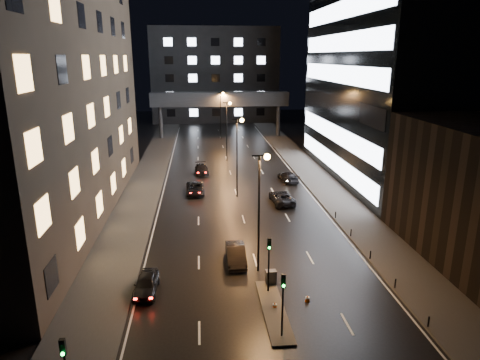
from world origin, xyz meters
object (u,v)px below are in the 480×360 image
(car_toward_b, at_px, (288,177))
(car_toward_a, at_px, (282,197))
(car_away_a, at_px, (146,284))
(car_away_b, at_px, (236,254))
(car_away_c, at_px, (195,188))
(car_away_d, at_px, (202,169))
(utility_cabinet, at_px, (271,277))

(car_toward_b, bearing_deg, car_toward_a, 66.03)
(car_away_a, bearing_deg, car_away_b, 33.16)
(car_away_c, xyz_separation_m, car_away_d, (0.95, 9.91, 0.00))
(car_away_b, bearing_deg, car_away_c, 100.26)
(car_away_b, relative_size, car_toward_a, 0.87)
(car_toward_a, relative_size, utility_cabinet, 5.01)
(car_away_b, height_order, car_away_d, car_away_b)
(car_away_c, relative_size, car_toward_a, 0.95)
(car_away_a, bearing_deg, car_away_c, 84.21)
(car_toward_b, bearing_deg, car_away_a, 51.82)
(car_away_c, height_order, utility_cabinet, car_away_c)
(car_away_d, relative_size, car_toward_b, 0.98)
(car_toward_a, height_order, utility_cabinet, car_toward_a)
(car_away_a, height_order, car_toward_b, car_away_a)
(car_away_b, distance_m, car_toward_a, 16.82)
(car_away_d, bearing_deg, car_away_c, -99.27)
(car_away_c, relative_size, car_away_d, 1.04)
(car_away_b, distance_m, utility_cabinet, 4.71)
(car_away_c, height_order, car_away_d, same)
(car_toward_b, xyz_separation_m, utility_cabinet, (-7.29, -28.58, -0.03))
(car_toward_a, bearing_deg, utility_cabinet, 73.22)
(car_away_d, relative_size, car_toward_a, 0.91)
(car_away_a, height_order, utility_cabinet, car_away_a)
(car_away_a, relative_size, car_away_c, 0.84)
(car_away_b, height_order, car_toward_b, car_away_b)
(car_toward_a, distance_m, car_toward_b, 9.65)
(car_toward_a, bearing_deg, car_toward_b, -109.74)
(car_away_c, distance_m, car_toward_a, 11.74)
(car_away_b, height_order, car_toward_a, car_away_b)
(car_away_a, height_order, car_toward_a, car_toward_a)
(car_away_b, xyz_separation_m, car_away_d, (-2.70, 30.07, -0.06))
(car_away_d, xyz_separation_m, utility_cabinet, (5.14, -34.10, -0.02))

